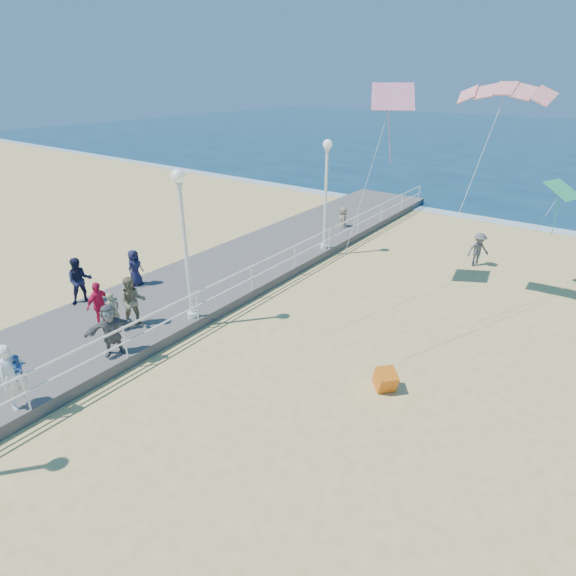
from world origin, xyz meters
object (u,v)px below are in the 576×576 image
Objects in this scene: lamp_post_far at (326,184)px; spectator_7 at (80,281)px; spectator_6 at (113,312)px; woman_holding_toddler at (13,377)px; lamp_post_mid at (184,231)px; beach_walker_c at (343,220)px; spectator_5 at (111,330)px; toddler_held at (19,367)px; spectator_3 at (99,304)px; spectator_1 at (133,302)px; box_kite at (385,381)px; beach_walker_a at (478,250)px; spectator_4 at (135,268)px.

spectator_7 is (-4.25, -10.67, -2.34)m from lamp_post_far.
woman_holding_toddler is at bearing -174.37° from spectator_6.
spectator_6 is (-1.45, -2.18, -2.56)m from lamp_post_mid.
spectator_6 is 0.77× the size of spectator_7.
spectator_6 is 14.89m from beach_walker_c.
lamp_post_mid is 3.91m from spectator_5.
toddler_held is at bearing -31.49° from beach_walker_c.
spectator_5 is (1.87, -0.79, 0.03)m from spectator_3.
spectator_1 is 1.76m from spectator_5.
spectator_6 is 9.24m from box_kite.
spectator_1 is at bearing -165.41° from beach_walker_a.
woman_holding_toddler is 18.79m from beach_walker_c.
lamp_post_far reaches higher than beach_walker_a.
spectator_3 is (-2.09, -2.29, -2.43)m from lamp_post_mid.
woman_holding_toddler is at bearing -31.98° from beach_walker_c.
spectator_3 is at bearing 85.94° from spectator_6.
spectator_6 is at bearing -88.52° from spectator_3.
spectator_6 is at bearing -165.31° from beach_walker_a.
woman_holding_toddler is at bearing 176.11° from box_kite.
box_kite is at bearing -40.86° from spectator_1.
spectator_6 reaches higher than box_kite.
lamp_post_far is at bearing -19.21° from spectator_3.
lamp_post_far reaches higher than spectator_6.
spectator_3 is 1.07× the size of beach_walker_c.
beach_walker_a is at bearing 46.03° from box_kite.
beach_walker_a is at bearing -56.11° from spectator_4.
spectator_4 reaches higher than box_kite.
spectator_7 is (-0.28, -2.24, 0.15)m from spectator_4.
lamp_post_mid reaches higher than beach_walker_c.
spectator_1 is 1.30× the size of spectator_6.
lamp_post_far is 2.90× the size of spectator_1.
spectator_7 is at bearing 98.10° from spectator_5.
spectator_4 is at bearing 23.53° from toddler_held.
lamp_post_mid is 3.43× the size of beach_walker_c.
lamp_post_mid is 2.89× the size of spectator_7.
spectator_4 is at bearing 18.62° from spectator_7.
spectator_4 is at bearing 28.27° from spectator_6.
spectator_3 is 16.91m from beach_walker_a.
spectator_5 is (-0.22, -3.08, -2.41)m from lamp_post_mid.
lamp_post_far is at bearing -19.49° from beach_walker_c.
spectator_5 is (-0.32, 2.82, -0.35)m from toddler_held.
spectator_7 is at bearing 37.15° from toddler_held.
spectator_5 is at bearing -83.56° from spectator_7.
spectator_6 is at bearing -36.60° from beach_walker_c.
toddler_held is at bearing -171.65° from spectator_6.
spectator_7 reaches higher than spectator_4.
spectator_6 reaches higher than beach_walker_a.
spectator_4 reaches higher than beach_walker_a.
lamp_post_far is at bearing -8.27° from toddler_held.
lamp_post_mid is at bearing -47.97° from spectator_6.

